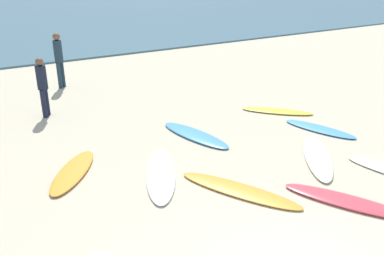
{
  "coord_description": "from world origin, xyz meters",
  "views": [
    {
      "loc": [
        -3.36,
        -2.74,
        4.11
      ],
      "look_at": [
        1.41,
        5.19,
        0.3
      ],
      "focal_mm": 38.31,
      "sensor_mm": 36.0,
      "label": 1
    }
  ],
  "objects_px": {
    "surfboard_7": "(277,111)",
    "beachgoer_near": "(43,84)",
    "surfboard_5": "(346,201)",
    "surfboard_3": "(317,157)",
    "beachgoer_mid": "(59,57)",
    "surfboard_0": "(320,129)",
    "surfboard_4": "(161,174)",
    "surfboard_8": "(195,135)",
    "surfboard_9": "(73,172)",
    "surfboard_1": "(239,190)"
  },
  "relations": [
    {
      "from": "beachgoer_near",
      "to": "surfboard_9",
      "type": "bearing_deg",
      "value": 27.46
    },
    {
      "from": "surfboard_1",
      "to": "surfboard_3",
      "type": "bearing_deg",
      "value": 158.54
    },
    {
      "from": "surfboard_5",
      "to": "beachgoer_near",
      "type": "bearing_deg",
      "value": 87.55
    },
    {
      "from": "surfboard_0",
      "to": "surfboard_3",
      "type": "distance_m",
      "value": 1.72
    },
    {
      "from": "surfboard_9",
      "to": "beachgoer_near",
      "type": "distance_m",
      "value": 3.87
    },
    {
      "from": "surfboard_1",
      "to": "surfboard_9",
      "type": "relative_size",
      "value": 1.27
    },
    {
      "from": "surfboard_1",
      "to": "surfboard_4",
      "type": "relative_size",
      "value": 1.05
    },
    {
      "from": "surfboard_4",
      "to": "surfboard_0",
      "type": "bearing_deg",
      "value": 27.17
    },
    {
      "from": "surfboard_5",
      "to": "surfboard_9",
      "type": "distance_m",
      "value": 5.4
    },
    {
      "from": "beachgoer_near",
      "to": "surfboard_8",
      "type": "bearing_deg",
      "value": 72.37
    },
    {
      "from": "surfboard_4",
      "to": "surfboard_3",
      "type": "bearing_deg",
      "value": 8.65
    },
    {
      "from": "surfboard_8",
      "to": "beachgoer_mid",
      "type": "height_order",
      "value": "beachgoer_mid"
    },
    {
      "from": "surfboard_3",
      "to": "surfboard_9",
      "type": "distance_m",
      "value": 5.32
    },
    {
      "from": "surfboard_3",
      "to": "surfboard_8",
      "type": "bearing_deg",
      "value": 163.3
    },
    {
      "from": "surfboard_3",
      "to": "surfboard_9",
      "type": "bearing_deg",
      "value": -164.81
    },
    {
      "from": "surfboard_0",
      "to": "surfboard_1",
      "type": "bearing_deg",
      "value": -177.63
    },
    {
      "from": "surfboard_5",
      "to": "beachgoer_near",
      "type": "distance_m",
      "value": 8.32
    },
    {
      "from": "surfboard_0",
      "to": "beachgoer_mid",
      "type": "xyz_separation_m",
      "value": [
        -4.72,
        7.36,
        1.02
      ]
    },
    {
      "from": "surfboard_3",
      "to": "surfboard_4",
      "type": "relative_size",
      "value": 0.99
    },
    {
      "from": "surfboard_7",
      "to": "beachgoer_near",
      "type": "height_order",
      "value": "beachgoer_near"
    },
    {
      "from": "surfboard_5",
      "to": "surfboard_8",
      "type": "xyz_separation_m",
      "value": [
        -0.77,
        4.02,
        -0.0
      ]
    },
    {
      "from": "surfboard_1",
      "to": "surfboard_5",
      "type": "xyz_separation_m",
      "value": [
        1.43,
        -1.32,
        0.01
      ]
    },
    {
      "from": "surfboard_1",
      "to": "surfboard_5",
      "type": "relative_size",
      "value": 1.1
    },
    {
      "from": "surfboard_1",
      "to": "surfboard_8",
      "type": "relative_size",
      "value": 1.13
    },
    {
      "from": "surfboard_0",
      "to": "surfboard_1",
      "type": "distance_m",
      "value": 3.9
    },
    {
      "from": "surfboard_0",
      "to": "surfboard_8",
      "type": "distance_m",
      "value": 3.28
    },
    {
      "from": "surfboard_5",
      "to": "surfboard_7",
      "type": "bearing_deg",
      "value": 34.49
    },
    {
      "from": "surfboard_9",
      "to": "surfboard_1",
      "type": "bearing_deg",
      "value": -6.47
    },
    {
      "from": "surfboard_0",
      "to": "beachgoer_near",
      "type": "xyz_separation_m",
      "value": [
        -5.84,
        4.74,
        0.89
      ]
    },
    {
      "from": "surfboard_4",
      "to": "surfboard_7",
      "type": "height_order",
      "value": "surfboard_4"
    },
    {
      "from": "surfboard_3",
      "to": "beachgoer_mid",
      "type": "relative_size",
      "value": 1.27
    },
    {
      "from": "surfboard_7",
      "to": "beachgoer_near",
      "type": "xyz_separation_m",
      "value": [
        -5.82,
        3.14,
        0.89
      ]
    },
    {
      "from": "surfboard_7",
      "to": "beachgoer_mid",
      "type": "distance_m",
      "value": 7.5
    },
    {
      "from": "surfboard_0",
      "to": "surfboard_8",
      "type": "height_order",
      "value": "surfboard_8"
    },
    {
      "from": "surfboard_1",
      "to": "beachgoer_mid",
      "type": "bearing_deg",
      "value": -110.34
    },
    {
      "from": "surfboard_3",
      "to": "beachgoer_mid",
      "type": "xyz_separation_m",
      "value": [
        -3.42,
        8.49,
        1.01
      ]
    },
    {
      "from": "surfboard_0",
      "to": "surfboard_4",
      "type": "xyz_separation_m",
      "value": [
        -4.65,
        -0.03,
        0.0
      ]
    },
    {
      "from": "surfboard_1",
      "to": "beachgoer_near",
      "type": "relative_size",
      "value": 1.5
    },
    {
      "from": "surfboard_4",
      "to": "beachgoer_near",
      "type": "distance_m",
      "value": 5.0
    },
    {
      "from": "surfboard_3",
      "to": "surfboard_0",
      "type": "bearing_deg",
      "value": 79.79
    },
    {
      "from": "surfboard_5",
      "to": "beachgoer_near",
      "type": "xyz_separation_m",
      "value": [
        -3.62,
        7.44,
        0.89
      ]
    },
    {
      "from": "surfboard_3",
      "to": "surfboard_1",
      "type": "bearing_deg",
      "value": -135.5
    },
    {
      "from": "surfboard_7",
      "to": "surfboard_8",
      "type": "height_order",
      "value": "surfboard_8"
    },
    {
      "from": "beachgoer_near",
      "to": "surfboard_4",
      "type": "bearing_deg",
      "value": 46.56
    },
    {
      "from": "beachgoer_near",
      "to": "beachgoer_mid",
      "type": "height_order",
      "value": "beachgoer_mid"
    },
    {
      "from": "surfboard_1",
      "to": "surfboard_7",
      "type": "distance_m",
      "value": 4.69
    },
    {
      "from": "surfboard_4",
      "to": "surfboard_5",
      "type": "relative_size",
      "value": 1.04
    },
    {
      "from": "surfboard_7",
      "to": "surfboard_8",
      "type": "relative_size",
      "value": 0.92
    },
    {
      "from": "surfboard_3",
      "to": "surfboard_9",
      "type": "height_order",
      "value": "surfboard_9"
    },
    {
      "from": "surfboard_0",
      "to": "surfboard_4",
      "type": "height_order",
      "value": "surfboard_4"
    }
  ]
}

